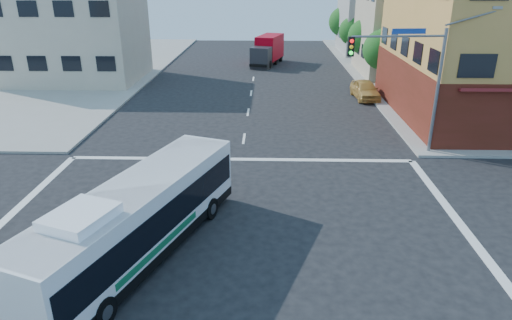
{
  "coord_description": "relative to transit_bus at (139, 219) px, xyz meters",
  "views": [
    {
      "loc": [
        1.51,
        -14.1,
        9.52
      ],
      "look_at": [
        0.98,
        4.94,
        1.81
      ],
      "focal_mm": 32.0,
      "sensor_mm": 36.0,
      "label": 1
    }
  ],
  "objects": [
    {
      "name": "street_tree_b",
      "position": [
        14.94,
        35.98,
        2.2
      ],
      "size": [
        3.8,
        3.8,
        5.79
      ],
      "color": "#3D2716",
      "rests_on": "ground"
    },
    {
      "name": "ground",
      "position": [
        3.04,
        0.06,
        -1.55
      ],
      "size": [
        120.0,
        120.0,
        0.0
      ],
      "primitive_type": "plane",
      "color": "black",
      "rests_on": "ground"
    },
    {
      "name": "street_tree_c",
      "position": [
        14.94,
        43.98,
        1.91
      ],
      "size": [
        3.4,
        3.4,
        5.29
      ],
      "color": "#3D2716",
      "rests_on": "ground"
    },
    {
      "name": "street_tree_d",
      "position": [
        14.94,
        51.98,
        2.33
      ],
      "size": [
        4.0,
        4.0,
        6.03
      ],
      "color": "#3D2716",
      "rests_on": "ground"
    },
    {
      "name": "building_west",
      "position": [
        -13.98,
        30.04,
        2.46
      ],
      "size": [
        12.06,
        10.06,
        8.0
      ],
      "color": "beige",
      "rests_on": "ground"
    },
    {
      "name": "building_east_far",
      "position": [
        20.02,
        48.03,
        3.46
      ],
      "size": [
        12.06,
        10.06,
        10.0
      ],
      "color": "gray",
      "rests_on": "ground"
    },
    {
      "name": "parked_car",
      "position": [
        12.59,
        23.44,
        -0.79
      ],
      "size": [
        2.06,
        4.57,
        1.52
      ],
      "primitive_type": "imported",
      "rotation": [
        0.0,
        0.0,
        0.06
      ],
      "color": "gold",
      "rests_on": "ground"
    },
    {
      "name": "street_tree_a",
      "position": [
        14.94,
        27.98,
        2.04
      ],
      "size": [
        3.6,
        3.6,
        5.53
      ],
      "color": "#3D2716",
      "rests_on": "ground"
    },
    {
      "name": "building_east_near",
      "position": [
        20.02,
        34.04,
        2.96
      ],
      "size": [
        12.06,
        10.06,
        9.0
      ],
      "color": "tan",
      "rests_on": "ground"
    },
    {
      "name": "transit_bus",
      "position": [
        0.0,
        0.0,
        0.0
      ],
      "size": [
        5.81,
        10.82,
        3.16
      ],
      "rotation": [
        0.0,
        0.0,
        -0.35
      ],
      "color": "black",
      "rests_on": "ground"
    },
    {
      "name": "box_truck",
      "position": [
        4.41,
        39.05,
        0.0
      ],
      "size": [
        3.91,
        7.38,
        3.19
      ],
      "rotation": [
        0.0,
        0.0,
        -0.28
      ],
      "color": "#27282D",
      "rests_on": "ground"
    },
    {
      "name": "signal_mast_ne",
      "position": [
        12.12,
        10.67,
        3.43
      ],
      "size": [
        7.91,
        1.13,
        8.07
      ],
      "color": "slate",
      "rests_on": "ground"
    }
  ]
}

